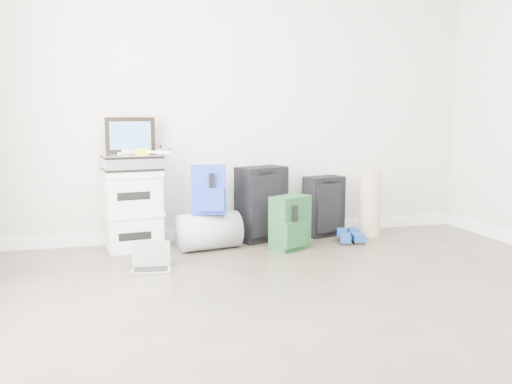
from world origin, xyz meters
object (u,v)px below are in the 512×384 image
object	(u,v)px
boxes_stack	(133,210)
duffel_bag	(209,231)
large_suitcase	(262,204)
carry_on	(324,206)
laptop	(151,263)
briefcase	(132,163)

from	to	relation	value
boxes_stack	duffel_bag	distance (m)	0.68
large_suitcase	carry_on	xyz separation A→B (m)	(0.63, 0.03, -0.06)
large_suitcase	carry_on	bearing A→B (deg)	-18.12
laptop	boxes_stack	bearing A→B (deg)	104.13
large_suitcase	carry_on	distance (m)	0.64
boxes_stack	duffel_bag	bearing A→B (deg)	-24.42
boxes_stack	large_suitcase	world-z (taller)	large_suitcase
boxes_stack	laptop	distance (m)	0.76
duffel_bag	large_suitcase	size ratio (longest dim) A/B	0.76
duffel_bag	laptop	distance (m)	0.74
briefcase	large_suitcase	world-z (taller)	briefcase
briefcase	large_suitcase	bearing A→B (deg)	-7.47
boxes_stack	large_suitcase	size ratio (longest dim) A/B	1.00
carry_on	briefcase	bearing A→B (deg)	165.88
briefcase	laptop	xyz separation A→B (m)	(0.09, -0.70, -0.70)
briefcase	carry_on	xyz separation A→B (m)	(1.79, 0.03, -0.46)
duffel_bag	large_suitcase	world-z (taller)	large_suitcase
large_suitcase	laptop	world-z (taller)	large_suitcase
briefcase	carry_on	world-z (taller)	briefcase
large_suitcase	boxes_stack	bearing A→B (deg)	158.76
boxes_stack	briefcase	xyz separation A→B (m)	(0.00, 0.00, 0.41)
boxes_stack	large_suitcase	distance (m)	1.15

